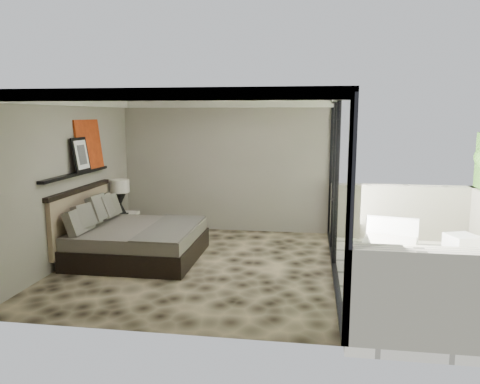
# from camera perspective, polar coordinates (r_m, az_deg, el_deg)

# --- Properties ---
(floor) EXTENTS (5.00, 5.00, 0.00)m
(floor) POSITION_cam_1_polar(r_m,az_deg,el_deg) (8.02, -5.00, -8.87)
(floor) COLOR black
(floor) RESTS_ON ground
(ceiling) EXTENTS (4.50, 5.00, 0.02)m
(ceiling) POSITION_cam_1_polar(r_m,az_deg,el_deg) (7.63, -5.31, 11.46)
(ceiling) COLOR silver
(ceiling) RESTS_ON back_wall
(back_wall) EXTENTS (4.50, 0.02, 2.80)m
(back_wall) POSITION_cam_1_polar(r_m,az_deg,el_deg) (10.12, -1.77, 3.09)
(back_wall) COLOR gray
(back_wall) RESTS_ON floor
(left_wall) EXTENTS (0.02, 5.00, 2.80)m
(left_wall) POSITION_cam_1_polar(r_m,az_deg,el_deg) (8.52, -19.94, 1.34)
(left_wall) COLOR gray
(left_wall) RESTS_ON floor
(glass_wall) EXTENTS (0.08, 5.00, 2.80)m
(glass_wall) POSITION_cam_1_polar(r_m,az_deg,el_deg) (7.49, 11.81, 0.67)
(glass_wall) COLOR white
(glass_wall) RESTS_ON floor
(terrace_slab) EXTENTS (3.00, 5.00, 0.12)m
(terrace_slab) POSITION_cam_1_polar(r_m,az_deg,el_deg) (8.06, 22.32, -9.93)
(terrace_slab) COLOR beige
(terrace_slab) RESTS_ON ground
(picture_ledge) EXTENTS (0.12, 2.20, 0.05)m
(picture_ledge) POSITION_cam_1_polar(r_m,az_deg,el_deg) (8.57, -19.31, 2.09)
(picture_ledge) COLOR black
(picture_ledge) RESTS_ON left_wall
(bed) EXTENTS (2.14, 2.07, 1.18)m
(bed) POSITION_cam_1_polar(r_m,az_deg,el_deg) (8.49, -12.92, -5.59)
(bed) COLOR black
(bed) RESTS_ON floor
(nightstand) EXTENTS (0.59, 0.59, 0.55)m
(nightstand) POSITION_cam_1_polar(r_m,az_deg,el_deg) (9.94, -14.11, -3.89)
(nightstand) COLOR black
(nightstand) RESTS_ON floor
(table_lamp) EXTENTS (0.38, 0.38, 0.69)m
(table_lamp) POSITION_cam_1_polar(r_m,az_deg,el_deg) (9.81, -14.40, 0.02)
(table_lamp) COLOR black
(table_lamp) RESTS_ON nightstand
(abstract_canvas) EXTENTS (0.13, 0.90, 0.90)m
(abstract_canvas) POSITION_cam_1_polar(r_m,az_deg,el_deg) (9.01, -17.95, 5.53)
(abstract_canvas) COLOR red
(abstract_canvas) RESTS_ON picture_ledge
(framed_print) EXTENTS (0.11, 0.50, 0.60)m
(framed_print) POSITION_cam_1_polar(r_m,az_deg,el_deg) (8.61, -18.84, 4.33)
(framed_print) COLOR black
(framed_print) RESTS_ON picture_ledge
(ottoman) EXTENTS (0.59, 0.59, 0.46)m
(ottoman) POSITION_cam_1_polar(r_m,az_deg,el_deg) (9.04, 25.38, -6.15)
(ottoman) COLOR silver
(ottoman) RESTS_ON terrace_slab
(lounger) EXTENTS (1.28, 1.95, 0.70)m
(lounger) POSITION_cam_1_polar(r_m,az_deg,el_deg) (8.13, 17.53, -7.43)
(lounger) COLOR white
(lounger) RESTS_ON terrace_slab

